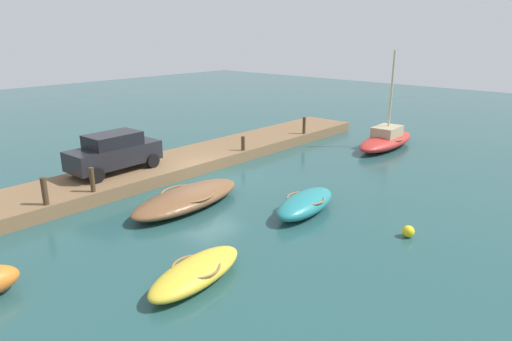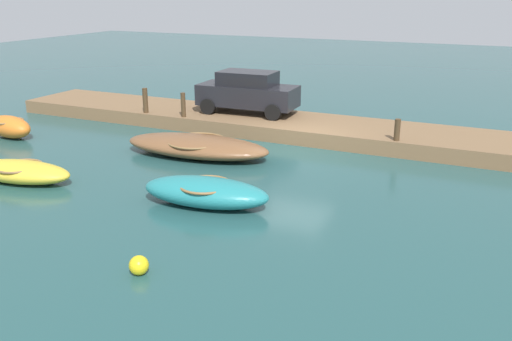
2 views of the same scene
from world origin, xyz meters
name	(u,v)px [view 2 (image 2 of 2)]	position (x,y,z in m)	size (l,w,h in m)	color
ground_plane	(296,151)	(0.00, 0.00, 0.00)	(84.00, 84.00, 0.00)	#234C4C
dock_platform	(317,129)	(0.00, -2.25, 0.27)	(27.08, 3.26, 0.55)	brown
dinghy_orange	(10,126)	(10.63, 2.91, 0.43)	(2.41, 1.41, 0.84)	orange
motorboat_brown	(197,146)	(2.86, 2.01, 0.36)	(5.32, 2.38, 0.70)	brown
rowboat_teal	(206,192)	(0.35, 5.78, 0.39)	(3.61, 1.79, 0.76)	teal
rowboat_yellow	(20,171)	(6.28, 6.46, 0.32)	(3.49, 1.73, 0.63)	gold
mooring_post_mid_west	(397,130)	(-3.31, -0.87, 0.92)	(0.20, 0.20, 0.74)	#47331E
mooring_post_mid_east	(183,105)	(5.16, -0.87, 1.03)	(0.18, 0.18, 0.97)	#47331E
mooring_post_east	(145,100)	(6.99, -0.87, 1.06)	(0.21, 0.21, 1.02)	#47331E
parked_car	(248,92)	(3.12, -2.57, 1.43)	(4.12, 1.96, 1.72)	black
marker_buoy	(139,265)	(-0.25, 9.52, 0.20)	(0.40, 0.40, 0.40)	yellow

